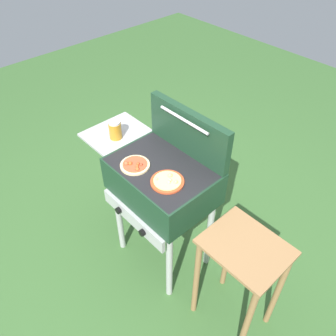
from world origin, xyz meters
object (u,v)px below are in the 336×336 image
Objects in this scene: grill at (161,183)px; pizza_cheese at (168,181)px; sauce_jar at (115,130)px; pizza_pepperoni at (135,165)px; prep_table at (240,269)px.

pizza_cheese is (0.14, -0.07, 0.15)m from grill.
sauce_jar is (-0.55, 0.04, 0.05)m from pizza_cheese.
pizza_pepperoni is 1.43× the size of sauce_jar.
pizza_pepperoni and pizza_cheese have the same top height.
grill is 0.46m from sauce_jar.
grill is 5.29× the size of pizza_pepperoni.
pizza_cheese is 0.55m from sauce_jar.
pizza_cheese is (0.24, 0.05, -0.00)m from pizza_pepperoni.
pizza_cheese is at bearing -25.83° from grill.
sauce_jar is at bearing -176.06° from grill.
grill is 0.71m from prep_table.
grill is at bearing 154.17° from pizza_cheese.
sauce_jar is at bearing 164.17° from pizza_pepperoni.
grill is at bearing -179.63° from prep_table.
prep_table is (1.09, 0.03, -0.41)m from sauce_jar.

